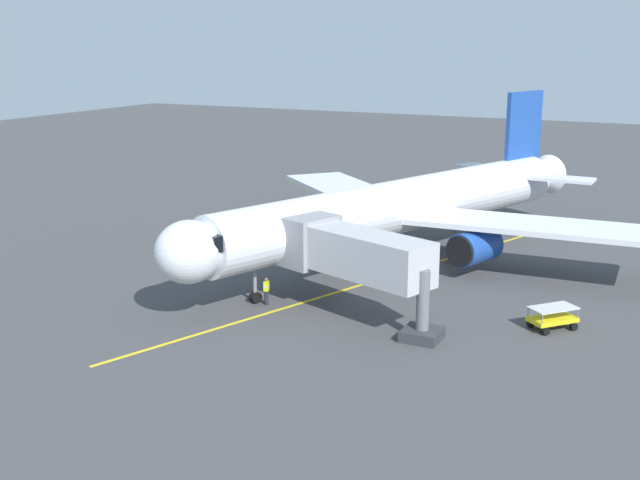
# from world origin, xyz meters

# --- Properties ---
(ground_plane) EXTENTS (220.00, 220.00, 0.00)m
(ground_plane) POSITION_xyz_m (0.00, 0.00, 0.00)
(ground_plane) COLOR #424244
(apron_lead_in_line) EXTENTS (13.58, 37.78, 0.01)m
(apron_lead_in_line) POSITION_xyz_m (1.99, 5.76, 0.01)
(apron_lead_in_line) COLOR yellow
(apron_lead_in_line) RESTS_ON ground
(airplane) EXTENTS (32.81, 39.07, 11.50)m
(airplane) POSITION_xyz_m (1.90, -0.51, 4.00)
(airplane) COLOR silver
(airplane) RESTS_ON ground
(jet_bridge) EXTENTS (11.34, 6.21, 5.40)m
(jet_bridge) POSITION_xyz_m (0.61, 11.92, 3.76)
(jet_bridge) COLOR #B7B7BC
(jet_bridge) RESTS_ON ground
(ground_crew_marshaller) EXTENTS (0.31, 0.43, 1.71)m
(ground_crew_marshaller) POSITION_xyz_m (5.70, 12.48, 0.89)
(ground_crew_marshaller) COLOR #23232D
(ground_crew_marshaller) RESTS_ON ground
(baggage_cart_near_nose) EXTENTS (2.76, 2.88, 1.27)m
(baggage_cart_near_nose) POSITION_xyz_m (-10.62, 8.95, 0.66)
(baggage_cart_near_nose) COLOR yellow
(baggage_cart_near_nose) RESTS_ON ground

